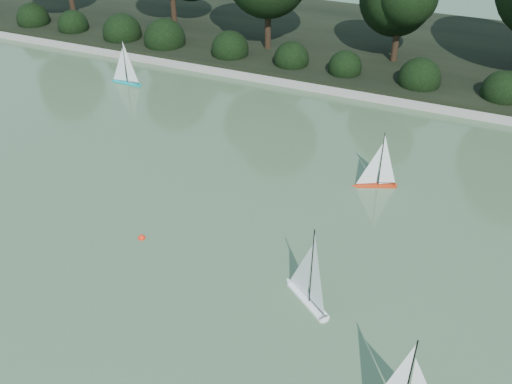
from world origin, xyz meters
TOP-DOWN VIEW (x-y plane):
  - ground at (0.00, 0.00)m, footprint 80.00×80.00m
  - pond_coping at (0.00, 9.00)m, footprint 40.00×0.35m
  - far_bank at (0.00, 13.00)m, footprint 40.00×8.00m
  - shrub_hedge at (0.00, 9.90)m, footprint 29.10×1.10m
  - sailboat_white_a at (1.81, 0.86)m, footprint 1.04×0.84m
  - sailboat_orange at (2.04, 4.65)m, footprint 0.96×0.51m
  - sailboat_teal at (-6.07, 7.21)m, footprint 1.07×0.19m
  - race_buoy at (-1.56, 1.13)m, footprint 0.14×0.14m

SIDE VIEW (x-z plane):
  - ground at x=0.00m, z-range 0.00..0.00m
  - race_buoy at x=-1.56m, z-range -0.07..0.07m
  - pond_coping at x=0.00m, z-range 0.00..0.18m
  - far_bank at x=0.00m, z-range 0.00..0.30m
  - sailboat_orange at x=2.04m, z-range -0.47..0.89m
  - sailboat_teal at x=-6.07m, z-range -0.50..0.96m
  - sailboat_white_a at x=1.81m, z-range -0.56..1.07m
  - shrub_hedge at x=0.00m, z-range -0.10..1.00m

